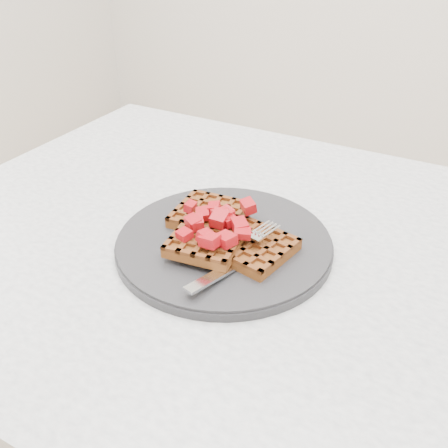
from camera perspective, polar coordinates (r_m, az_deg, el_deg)
name	(u,v)px	position (r m, az deg, el deg)	size (l,w,h in m)	color
table	(290,315)	(0.78, 7.50, -10.25)	(1.20, 0.80, 0.75)	silver
plate	(224,243)	(0.71, 0.00, -2.17)	(0.31, 0.31, 0.02)	#232326
waffles	(223,233)	(0.70, -0.14, -1.03)	(0.20, 0.18, 0.03)	brown
strawberry_pile	(224,215)	(0.69, 0.00, 0.98)	(0.15, 0.15, 0.02)	#880009
fork	(241,258)	(0.66, 1.90, -3.96)	(0.02, 0.18, 0.02)	silver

